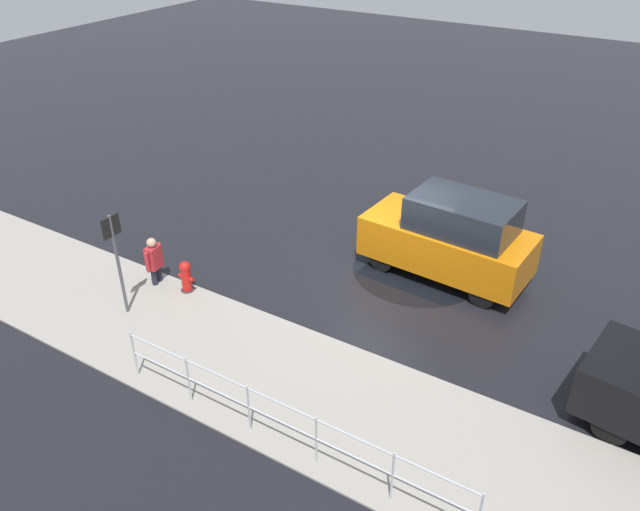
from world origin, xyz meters
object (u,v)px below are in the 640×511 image
moving_hatchback (451,237)px  sign_post (116,251)px  fire_hydrant (186,277)px  pedestrian (154,259)px

moving_hatchback → sign_post: size_ratio=1.67×
fire_hydrant → pedestrian: (0.83, 0.12, 0.28)m
pedestrian → sign_post: bearing=101.9°
moving_hatchback → fire_hydrant: size_ratio=5.00×
pedestrian → fire_hydrant: bearing=-171.7°
pedestrian → sign_post: 1.51m
moving_hatchback → pedestrian: 6.88m
moving_hatchback → pedestrian: moving_hatchback is taller
moving_hatchback → sign_post: (5.39, 5.11, 0.55)m
moving_hatchback → fire_hydrant: bearing=38.4°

